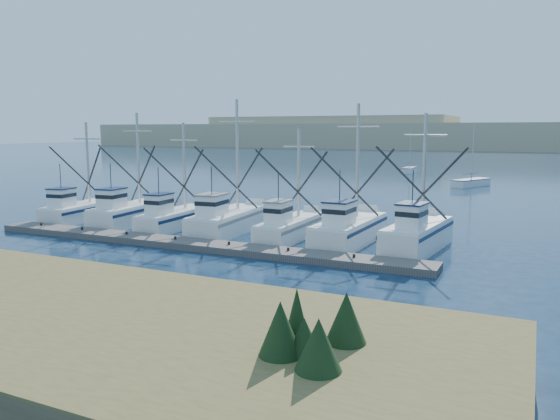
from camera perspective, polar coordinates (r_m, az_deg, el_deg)
The scene contains 6 objects.
ground at distance 26.51m, azimuth -2.09°, elevation -7.88°, with size 500.00×500.00×0.00m, color #0B2034.
floating_dock at distance 35.39m, azimuth -9.56°, elevation -3.51°, with size 31.30×2.09×0.42m, color #625B57.
dune_ridge at distance 232.89m, azimuth 22.62°, elevation 7.13°, with size 360.00×60.00×10.00m, color tan.
trawler_fleet at distance 39.15m, azimuth -4.87°, elevation -1.17°, with size 30.83×8.61×9.65m.
sailboat_near at distance 76.64m, azimuth 19.33°, elevation 2.70°, with size 4.47×6.82×8.10m.
sailboat_far at distance 97.78m, azimuth 13.35°, elevation 4.08°, with size 1.73×5.82×8.10m.
Camera 1 is at (11.75, -22.58, 7.41)m, focal length 35.00 mm.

